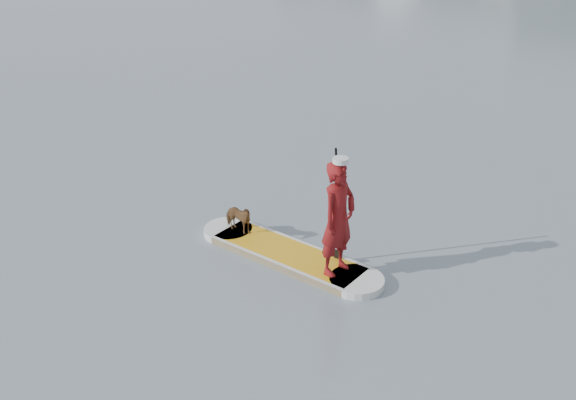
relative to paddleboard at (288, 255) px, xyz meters
The scene contains 6 objects.
ground 3.20m from the paddleboard, 102.52° to the left, with size 140.00×140.00×0.00m, color slate.
paddleboard is the anchor object (origin of this frame).
paddler 1.28m from the paddleboard, ahead, with size 0.62×0.41×1.71m, color maroon.
white_cap 2.01m from the paddleboard, ahead, with size 0.22×0.22×0.07m, color silver.
dog 1.07m from the paddleboard, behind, with size 0.27×0.59×0.50m, color #522F1C.
paddle 1.06m from the paddleboard, 24.37° to the left, with size 0.10×0.30×2.00m.
Camera 1 is at (6.16, -9.68, 5.16)m, focal length 40.00 mm.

